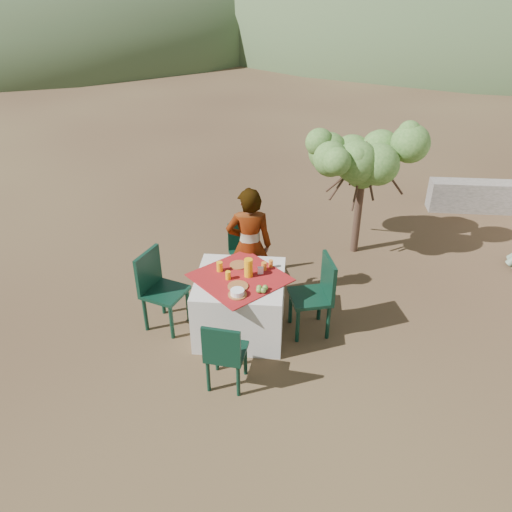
{
  "coord_description": "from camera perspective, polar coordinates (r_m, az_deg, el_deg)",
  "views": [
    {
      "loc": [
        -0.1,
        -5.13,
        3.91
      ],
      "look_at": [
        -0.55,
        0.06,
        0.82
      ],
      "focal_mm": 35.0,
      "sensor_mm": 36.0,
      "label": 1
    }
  ],
  "objects": [
    {
      "name": "chair_left",
      "position": [
        6.08,
        -11.08,
        -3.43
      ],
      "size": [
        0.59,
        0.59,
        1.0
      ],
      "rotation": [
        0.0,
        0.0,
        1.23
      ],
      "color": "black",
      "rests_on": "ground"
    },
    {
      "name": "shrub_tree",
      "position": [
        7.43,
        12.56,
        10.24
      ],
      "size": [
        1.51,
        1.48,
        1.77
      ],
      "color": "#442D22",
      "rests_on": "ground"
    },
    {
      "name": "fruit_cluster",
      "position": [
        5.5,
        0.65,
        -3.79
      ],
      "size": [
        0.13,
        0.12,
        0.07
      ],
      "color": "olive",
      "rests_on": "table"
    },
    {
      "name": "plate_near",
      "position": [
        5.59,
        -2.08,
        -3.48
      ],
      "size": [
        0.23,
        0.23,
        0.01
      ],
      "primitive_type": "cylinder",
      "color": "brown",
      "rests_on": "table"
    },
    {
      "name": "table",
      "position": [
        5.98,
        -1.81,
        -5.48
      ],
      "size": [
        1.3,
        1.3,
        0.76
      ],
      "color": "white",
      "rests_on": "ground"
    },
    {
      "name": "hill_near_right",
      "position": [
        43.05,
        23.24,
        23.28
      ],
      "size": [
        48.0,
        48.0,
        20.0
      ],
      "primitive_type": "ellipsoid",
      "color": "#364A2A",
      "rests_on": "ground"
    },
    {
      "name": "napkin_holder",
      "position": [
        5.8,
        0.51,
        -1.65
      ],
      "size": [
        0.07,
        0.05,
        0.08
      ],
      "primitive_type": "cube",
      "rotation": [
        0.0,
        0.0,
        0.21
      ],
      "color": "white",
      "rests_on": "table"
    },
    {
      "name": "hill_far_center",
      "position": [
        57.4,
        1.17,
        26.77
      ],
      "size": [
        60.0,
        60.0,
        24.0
      ],
      "primitive_type": "ellipsoid",
      "color": "slate",
      "rests_on": "ground"
    },
    {
      "name": "plate_far",
      "position": [
        5.97,
        -2.01,
        -1.02
      ],
      "size": [
        0.21,
        0.21,
        0.01
      ],
      "primitive_type": "cylinder",
      "color": "brown",
      "rests_on": "table"
    },
    {
      "name": "bowl_plate",
      "position": [
        5.46,
        -2.14,
        -4.43
      ],
      "size": [
        0.21,
        0.21,
        0.01
      ],
      "primitive_type": "cylinder",
      "color": "brown",
      "rests_on": "table"
    },
    {
      "name": "jar_left",
      "position": [
        5.86,
        0.92,
        -1.17
      ],
      "size": [
        0.06,
        0.06,
        0.1
      ],
      "primitive_type": "cylinder",
      "color": "orange",
      "rests_on": "table"
    },
    {
      "name": "chair_near",
      "position": [
        5.17,
        -3.62,
        -10.96
      ],
      "size": [
        0.44,
        0.44,
        0.86
      ],
      "rotation": [
        0.0,
        0.0,
        3.02
      ],
      "color": "black",
      "rests_on": "ground"
    },
    {
      "name": "person",
      "position": [
        6.31,
        -0.77,
        1.11
      ],
      "size": [
        0.63,
        0.46,
        1.59
      ],
      "primitive_type": "imported",
      "rotation": [
        0.0,
        0.0,
        3.28
      ],
      "color": "#8C6651",
      "rests_on": "ground"
    },
    {
      "name": "glass_near",
      "position": [
        5.71,
        -3.21,
        -2.22
      ],
      "size": [
        0.06,
        0.06,
        0.1
      ],
      "primitive_type": "cylinder",
      "color": "#FFAA10",
      "rests_on": "table"
    },
    {
      "name": "chair_right",
      "position": [
        5.92,
        7.02,
        -4.13
      ],
      "size": [
        0.56,
        0.56,
        0.99
      ],
      "rotation": [
        0.0,
        0.0,
        4.97
      ],
      "color": "black",
      "rests_on": "ground"
    },
    {
      "name": "ground",
      "position": [
        6.45,
        4.83,
        -6.73
      ],
      "size": [
        160.0,
        160.0,
        0.0
      ],
      "primitive_type": "plane",
      "color": "#352018",
      "rests_on": "ground"
    },
    {
      "name": "chair_far",
      "position": [
        6.88,
        -1.45,
        0.68
      ],
      "size": [
        0.48,
        0.48,
        0.84
      ],
      "rotation": [
        0.0,
        0.0,
        0.3
      ],
      "color": "black",
      "rests_on": "ground"
    },
    {
      "name": "juice_pitcher",
      "position": [
        5.72,
        -0.87,
        -1.35
      ],
      "size": [
        0.1,
        0.1,
        0.22
      ],
      "primitive_type": "cylinder",
      "color": "#FFAA10",
      "rests_on": "table"
    },
    {
      "name": "glass_far",
      "position": [
        5.86,
        -4.18,
        -1.21
      ],
      "size": [
        0.07,
        0.07,
        0.12
      ],
      "primitive_type": "cylinder",
      "color": "#FFAA10",
      "rests_on": "table"
    },
    {
      "name": "jar_right",
      "position": [
        5.93,
        1.71,
        -0.86
      ],
      "size": [
        0.05,
        0.05,
        0.09
      ],
      "primitive_type": "cylinder",
      "color": "orange",
      "rests_on": "table"
    },
    {
      "name": "hill_near_left",
      "position": [
        39.62,
        -23.89,
        22.69
      ],
      "size": [
        40.0,
        40.0,
        16.0
      ],
      "primitive_type": "ellipsoid",
      "color": "#364A2A",
      "rests_on": "ground"
    },
    {
      "name": "white_bowl",
      "position": [
        5.44,
        -2.15,
        -4.14
      ],
      "size": [
        0.15,
        0.15,
        0.06
      ],
      "primitive_type": "cylinder",
      "color": "white",
      "rests_on": "bowl_plate"
    },
    {
      "name": "stone_wall",
      "position": [
        9.98,
        26.44,
        6.04
      ],
      "size": [
        2.6,
        0.35,
        0.55
      ],
      "primitive_type": "cube",
      "color": "gray",
      "rests_on": "ground"
    }
  ]
}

